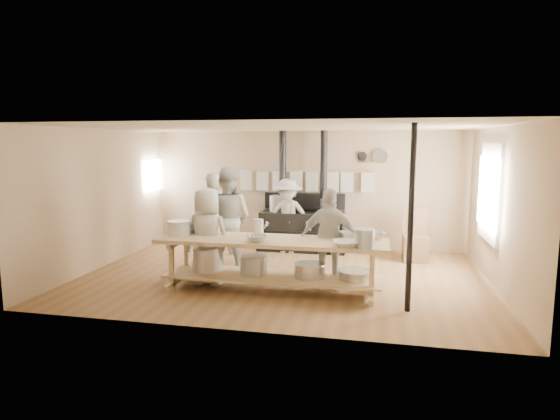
{
  "coord_description": "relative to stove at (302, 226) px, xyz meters",
  "views": [
    {
      "loc": [
        1.6,
        -7.86,
        2.32
      ],
      "look_at": [
        -0.1,
        0.2,
        1.15
      ],
      "focal_mm": 30.0,
      "sensor_mm": 36.0,
      "label": 1
    }
  ],
  "objects": [
    {
      "name": "roasting_pan",
      "position": [
        1.27,
        -2.69,
        0.38
      ],
      "size": [
        0.53,
        0.45,
        0.1
      ],
      "primitive_type": "cube",
      "rotation": [
        0.0,
        0.0,
        0.39
      ],
      "color": "#B2B2B7",
      "rests_on": "prep_table"
    },
    {
      "name": "back_wall_shelf",
      "position": [
        1.47,
        0.32,
        1.48
      ],
      "size": [
        0.63,
        0.14,
        0.32
      ],
      "color": "tan",
      "rests_on": "ground"
    },
    {
      "name": "cook_right",
      "position": [
        0.88,
        -2.69,
        0.3
      ],
      "size": [
        0.97,
        0.43,
        1.63
      ],
      "primitive_type": "imported",
      "rotation": [
        0.0,
        0.0,
        3.1
      ],
      "color": "beige",
      "rests_on": "ground"
    },
    {
      "name": "window_right",
      "position": [
        3.48,
        -1.52,
        0.98
      ],
      "size": [
        0.09,
        1.5,
        1.65
      ],
      "color": "beige",
      "rests_on": "ground"
    },
    {
      "name": "left_opening",
      "position": [
        -3.44,
        -0.12,
        1.08
      ],
      "size": [
        0.0,
        0.9,
        0.9
      ],
      "color": "white",
      "rests_on": "ground"
    },
    {
      "name": "cook_far_left",
      "position": [
        -1.59,
        -1.28,
        0.36
      ],
      "size": [
        0.71,
        0.54,
        1.77
      ],
      "primitive_type": "imported",
      "rotation": [
        0.0,
        0.0,
        3.34
      ],
      "color": "beige",
      "rests_on": "ground"
    },
    {
      "name": "bowl_steel_b",
      "position": [
        1.56,
        -2.69,
        0.39
      ],
      "size": [
        0.41,
        0.41,
        0.12
      ],
      "primitive_type": "imported",
      "rotation": [
        0.0,
        0.0,
        3.24
      ],
      "color": "silver",
      "rests_on": "prep_table"
    },
    {
      "name": "towel_rail",
      "position": [
        0.01,
        0.28,
        1.03
      ],
      "size": [
        3.0,
        0.04,
        0.47
      ],
      "color": "tan",
      "rests_on": "ground"
    },
    {
      "name": "cook_left",
      "position": [
        -1.08,
        -1.87,
        0.43
      ],
      "size": [
        1.01,
        0.83,
        1.9
      ],
      "primitive_type": "imported",
      "rotation": [
        0.0,
        0.0,
        3.01
      ],
      "color": "beige",
      "rests_on": "ground"
    },
    {
      "name": "support_post",
      "position": [
        2.06,
        -3.47,
        0.78
      ],
      "size": [
        0.08,
        0.08,
        2.6
      ],
      "primitive_type": "cylinder",
      "color": "black",
      "rests_on": "ground"
    },
    {
      "name": "chair",
      "position": [
        2.36,
        -0.51,
        -0.22
      ],
      "size": [
        0.5,
        0.5,
        1.01
      ],
      "rotation": [
        0.0,
        0.0,
        0.05
      ],
      "color": "brown",
      "rests_on": "ground"
    },
    {
      "name": "cook_center",
      "position": [
        -1.12,
        -2.84,
        0.29
      ],
      "size": [
        0.82,
        0.56,
        1.61
      ],
      "primitive_type": "imported",
      "rotation": [
        0.0,
        0.0,
        3.08
      ],
      "color": "beige",
      "rests_on": "ground"
    },
    {
      "name": "ground",
      "position": [
        0.01,
        -2.12,
        -0.52
      ],
      "size": [
        7.0,
        7.0,
        0.0
      ],
      "primitive_type": "plane",
      "color": "brown",
      "rests_on": "ground"
    },
    {
      "name": "pitcher",
      "position": [
        -0.29,
        -2.69,
        0.45
      ],
      "size": [
        0.19,
        0.19,
        0.25
      ],
      "primitive_type": "cylinder",
      "rotation": [
        0.0,
        0.0,
        0.21
      ],
      "color": "white",
      "rests_on": "prep_table"
    },
    {
      "name": "prep_table",
      "position": [
        -0.0,
        -3.02,
        -0.0
      ],
      "size": [
        3.6,
        0.9,
        0.85
      ],
      "color": "tan",
      "rests_on": "ground"
    },
    {
      "name": "deep_bowl_enamel",
      "position": [
        -1.54,
        -2.99,
        0.44
      ],
      "size": [
        0.4,
        0.4,
        0.23
      ],
      "primitive_type": "cylinder",
      "rotation": [
        0.0,
        0.0,
        -0.11
      ],
      "color": "white",
      "rests_on": "prep_table"
    },
    {
      "name": "bucket_galv",
      "position": [
        1.44,
        -3.35,
        0.47
      ],
      "size": [
        0.33,
        0.33,
        0.28
      ],
      "primitive_type": "cylinder",
      "rotation": [
        0.0,
        0.0,
        0.1
      ],
      "color": "gray",
      "rests_on": "prep_table"
    },
    {
      "name": "bowl_steel_a",
      "position": [
        -0.18,
        -3.26,
        0.38
      ],
      "size": [
        0.41,
        0.41,
        0.1
      ],
      "primitive_type": "imported",
      "rotation": [
        0.0,
        0.0,
        0.43
      ],
      "color": "silver",
      "rests_on": "prep_table"
    },
    {
      "name": "cook_by_window",
      "position": [
        -0.26,
        -0.33,
        0.27
      ],
      "size": [
        1.05,
        0.63,
        1.59
      ],
      "primitive_type": "imported",
      "rotation": [
        0.0,
        0.0,
        -0.03
      ],
      "color": "beige",
      "rests_on": "ground"
    },
    {
      "name": "bowl_white_a",
      "position": [
        -1.54,
        -2.85,
        0.38
      ],
      "size": [
        0.5,
        0.5,
        0.11
      ],
      "primitive_type": "imported",
      "rotation": [
        0.0,
        0.0,
        -0.16
      ],
      "color": "white",
      "rests_on": "prep_table"
    },
    {
      "name": "mixing_bowl_large",
      "position": [
        -1.31,
        -2.69,
        0.39
      ],
      "size": [
        0.47,
        0.47,
        0.12
      ],
      "primitive_type": "cylinder",
      "rotation": [
        0.0,
        0.0,
        -0.26
      ],
      "color": "silver",
      "rests_on": "prep_table"
    },
    {
      "name": "room_shell",
      "position": [
        0.01,
        -2.12,
        1.1
      ],
      "size": [
        7.0,
        7.0,
        7.0
      ],
      "color": "tan",
      "rests_on": "ground"
    },
    {
      "name": "stove",
      "position": [
        0.0,
        0.0,
        0.0
      ],
      "size": [
        1.9,
        0.75,
        2.6
      ],
      "color": "black",
      "rests_on": "ground"
    },
    {
      "name": "bowl_white_b",
      "position": [
        1.17,
        -3.35,
        0.37
      ],
      "size": [
        0.47,
        0.47,
        0.09
      ],
      "primitive_type": "imported",
      "rotation": [
        0.0,
        0.0,
        1.89
      ],
      "color": "white",
      "rests_on": "prep_table"
    }
  ]
}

